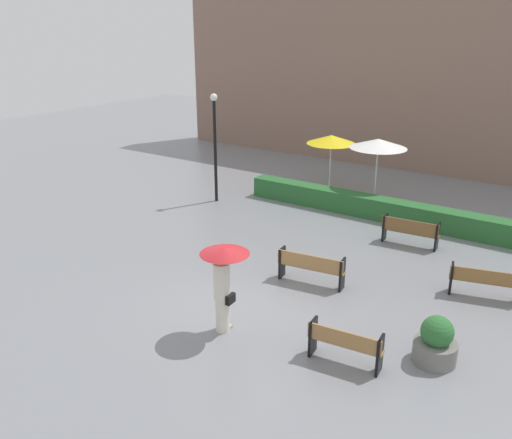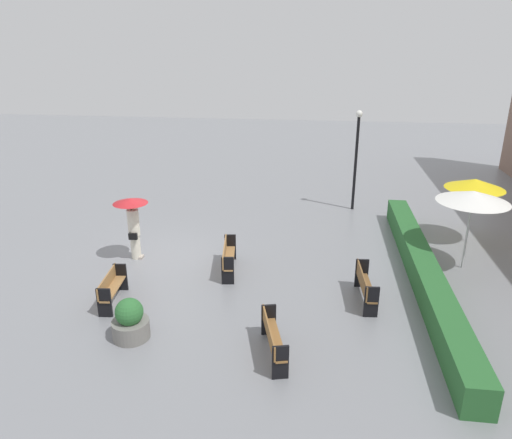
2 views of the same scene
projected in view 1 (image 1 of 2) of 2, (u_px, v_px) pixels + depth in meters
ground_plane at (234, 313)px, 13.29m from camera, size 60.00×60.00×0.00m
bench_near_right at (345, 343)px, 11.17m from camera, size 1.61×0.53×0.84m
bench_mid_center at (311, 266)px, 14.58m from camera, size 1.89×0.61×0.89m
bench_far_right at (486, 281)px, 13.84m from camera, size 1.83×0.79×0.83m
bench_back_row at (410, 230)px, 17.09m from camera, size 1.81×0.51×0.89m
pedestrian_with_umbrella at (223, 275)px, 12.02m from camera, size 1.12×1.12×2.14m
planter_pot at (436, 343)px, 11.25m from camera, size 0.91×0.91×1.07m
lamp_post at (215, 137)px, 20.62m from camera, size 0.28×0.28×4.22m
patio_umbrella_yellow at (331, 139)px, 22.24m from camera, size 2.04×2.04×2.33m
patio_umbrella_white at (378, 144)px, 20.35m from camera, size 2.18×2.18×2.58m
hedge_strip at (391, 211)px, 19.25m from camera, size 11.41×0.70×0.77m
building_facade at (442, 82)px, 24.26m from camera, size 28.00×1.20×8.36m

